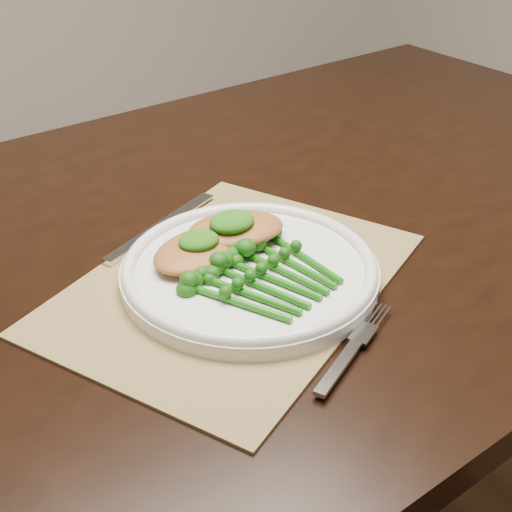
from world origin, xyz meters
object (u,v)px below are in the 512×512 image
placemat (233,282)px  dinner_plate (250,269)px  chicken_fillet_left (197,250)px  broccolini_bundle (275,280)px  dining_table (249,420)px

placemat → dinner_plate: dinner_plate is taller
chicken_fillet_left → broccolini_bundle: bearing=-80.6°
placemat → broccolini_bundle: size_ratio=2.21×
placemat → broccolini_bundle: broccolini_bundle is taller
dining_table → broccolini_bundle: bearing=-117.4°
placemat → chicken_fillet_left: bearing=96.2°
dining_table → chicken_fillet_left: chicken_fillet_left is taller
dining_table → dinner_plate: 0.42m
dinner_plate → broccolini_bundle: broccolini_bundle is taller
dinner_plate → broccolini_bundle: bearing=-82.2°
dining_table → placemat: bearing=-132.4°
dining_table → dinner_plate: dinner_plate is taller
placemat → broccolini_bundle: (0.02, -0.05, 0.02)m
dinner_plate → broccolini_bundle: size_ratio=1.55×
placemat → dining_table: bearing=25.6°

